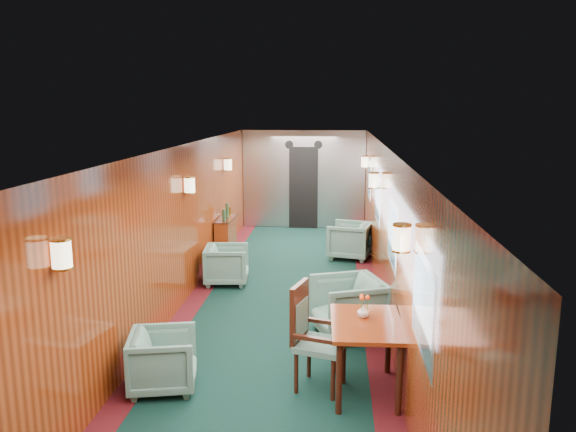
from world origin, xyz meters
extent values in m
plane|color=black|center=(0.00, 0.00, 0.00)|extent=(12.00, 12.00, 0.00)
cube|color=white|center=(0.00, 0.00, 2.35)|extent=(3.00, 12.00, 0.10)
cube|color=white|center=(0.00, 0.00, 2.36)|extent=(1.20, 12.00, 0.06)
cube|color=maroon|center=(0.00, 6.00, 1.20)|extent=(3.00, 0.10, 2.40)
cube|color=maroon|center=(-1.50, 0.00, 1.20)|extent=(0.10, 12.00, 2.40)
cube|color=maroon|center=(1.50, 0.00, 1.20)|extent=(0.10, 12.00, 2.40)
cube|color=#420D12|center=(-1.35, 0.00, 0.00)|extent=(0.30, 12.00, 0.01)
cube|color=#420D12|center=(1.35, 0.00, 0.00)|extent=(0.30, 12.00, 0.01)
cube|color=#B3B5BA|center=(0.00, 5.92, 1.20)|extent=(2.98, 0.12, 2.38)
cube|color=black|center=(0.00, 5.84, 1.00)|extent=(0.70, 0.06, 2.00)
cylinder|color=black|center=(-0.35, 5.85, 2.05)|extent=(0.20, 0.04, 0.20)
cylinder|color=black|center=(0.35, 5.85, 2.05)|extent=(0.20, 0.04, 0.20)
cube|color=silver|center=(1.49, -3.50, 1.45)|extent=(0.02, 1.10, 0.80)
cube|color=#48686C|center=(1.48, -3.50, 1.45)|extent=(0.01, 0.96, 0.66)
cube|color=silver|center=(1.49, -1.00, 1.45)|extent=(0.02, 1.10, 0.80)
cube|color=#48686C|center=(1.48, -1.00, 1.45)|extent=(0.01, 0.96, 0.66)
cube|color=silver|center=(1.49, 1.50, 1.45)|extent=(0.02, 1.10, 0.80)
cube|color=#48686C|center=(1.48, 1.50, 1.45)|extent=(0.01, 0.96, 0.66)
cube|color=silver|center=(1.49, 4.00, 1.45)|extent=(0.02, 1.10, 0.80)
cube|color=#48686C|center=(1.48, 4.00, 1.45)|extent=(0.01, 0.96, 0.66)
cylinder|color=#FFF1C6|center=(-1.40, -3.50, 1.80)|extent=(0.16, 0.16, 0.24)
cylinder|color=gold|center=(-1.40, -3.50, 1.68)|extent=(0.17, 0.17, 0.02)
cylinder|color=#FFF1C6|center=(1.40, -2.70, 1.80)|extent=(0.16, 0.16, 0.24)
cylinder|color=gold|center=(1.40, -2.70, 1.68)|extent=(0.17, 0.17, 0.02)
cylinder|color=#FFF1C6|center=(-1.40, 0.50, 1.80)|extent=(0.16, 0.16, 0.24)
cylinder|color=gold|center=(-1.40, 0.50, 1.68)|extent=(0.17, 0.17, 0.02)
cylinder|color=#FFF1C6|center=(1.40, 1.30, 1.80)|extent=(0.16, 0.16, 0.24)
cylinder|color=gold|center=(1.40, 1.30, 1.68)|extent=(0.17, 0.17, 0.02)
cylinder|color=#FFF1C6|center=(-1.40, 3.50, 1.80)|extent=(0.16, 0.16, 0.24)
cylinder|color=gold|center=(-1.40, 3.50, 1.68)|extent=(0.17, 0.17, 0.02)
cylinder|color=#FFF1C6|center=(1.40, 4.30, 1.80)|extent=(0.16, 0.16, 0.24)
cylinder|color=gold|center=(1.40, 4.30, 1.68)|extent=(0.17, 0.17, 0.02)
cube|color=maroon|center=(1.14, -2.18, 0.76)|extent=(0.76, 1.06, 0.04)
cylinder|color=#37170C|center=(0.86, -2.64, 0.37)|extent=(0.06, 0.06, 0.74)
cylinder|color=#37170C|center=(1.44, -2.62, 0.37)|extent=(0.06, 0.06, 0.74)
cylinder|color=#37170C|center=(0.83, -1.75, 0.37)|extent=(0.06, 0.06, 0.74)
cylinder|color=#37170C|center=(1.42, -1.73, 0.37)|extent=(0.06, 0.06, 0.74)
cube|color=#214F48|center=(0.67, -2.14, 0.49)|extent=(0.60, 0.60, 0.06)
cube|color=#37170C|center=(0.43, -2.08, 0.82)|extent=(0.18, 0.44, 0.63)
cube|color=#214F48|center=(0.46, -2.08, 0.76)|extent=(0.12, 0.33, 0.38)
cube|color=#37170C|center=(0.60, -2.38, 0.65)|extent=(0.44, 0.18, 0.04)
cube|color=#37170C|center=(0.74, -1.91, 0.65)|extent=(0.44, 0.18, 0.04)
cylinder|color=#37170C|center=(0.42, -2.28, 0.23)|extent=(0.05, 0.05, 0.45)
cylinder|color=#37170C|center=(0.80, -2.39, 0.23)|extent=(0.05, 0.05, 0.45)
cylinder|color=#37170C|center=(0.53, -1.90, 0.23)|extent=(0.05, 0.05, 0.45)
cylinder|color=#37170C|center=(0.92, -2.01, 0.23)|extent=(0.05, 0.05, 0.45)
cube|color=maroon|center=(-1.34, 2.85, 0.40)|extent=(0.27, 0.90, 0.81)
cube|color=#37170C|center=(-1.33, 2.85, 0.81)|extent=(0.29, 0.92, 0.02)
cylinder|color=#214328|center=(-1.32, 2.62, 0.93)|extent=(0.07, 0.07, 0.22)
cylinder|color=#214328|center=(-1.32, 2.94, 0.96)|extent=(0.06, 0.06, 0.28)
cylinder|color=gold|center=(-1.32, 3.12, 0.91)|extent=(0.08, 0.08, 0.18)
imported|color=silver|center=(1.11, -2.05, 0.85)|extent=(0.15, 0.15, 0.13)
imported|color=#214F48|center=(-1.00, -2.29, 0.32)|extent=(0.82, 0.80, 0.63)
imported|color=#214F48|center=(-1.02, 1.32, 0.33)|extent=(0.79, 0.77, 0.66)
imported|color=#214F48|center=(0.99, -0.70, 0.39)|extent=(1.09, 1.07, 0.78)
imported|color=#214F48|center=(1.08, 3.13, 0.36)|extent=(0.95, 0.93, 0.72)
camera|label=1|loc=(0.81, -7.70, 2.98)|focal=35.00mm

